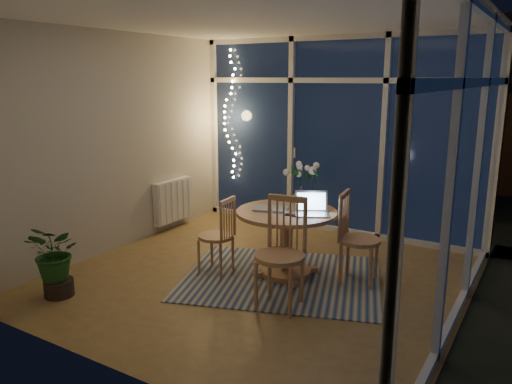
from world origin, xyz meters
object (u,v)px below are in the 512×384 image
Objects in this scene: dining_table at (286,243)px; chair_right at (360,238)px; chair_front at (280,254)px; chair_left at (216,234)px; potted_plant at (56,259)px; laptop at (312,203)px; flower_vase at (302,195)px.

chair_right is (0.72, 0.23, 0.12)m from dining_table.
chair_front reaches higher than dining_table.
potted_plant is (-0.94, -1.29, -0.04)m from chair_left.
chair_left is at bearing 150.68° from chair_front.
dining_table is 2.28m from potted_plant.
chair_front reaches higher than chair_left.
chair_left is 1.12× the size of potted_plant.
chair_front reaches higher than laptop.
flower_vase is (0.70, 0.64, 0.40)m from chair_left.
flower_vase is 2.57m from potted_plant.
potted_plant is at bearing -163.13° from chair_front.
chair_left is 1.11m from laptop.
flower_vase is at bearing 74.28° from chair_right.
dining_table is 0.77m from chair_right.
chair_right is 4.57× the size of flower_vase.
flower_vase is 0.28× the size of potted_plant.
chair_right is 1.26× the size of potted_plant.
chair_left reaches higher than potted_plant.
chair_right is 0.80m from flower_vase.
flower_vase is at bearing 49.47° from potted_plant.
potted_plant is (-1.94, -0.90, -0.14)m from chair_front.
potted_plant is (-1.93, -1.58, -0.46)m from laptop.
laptop is (-0.01, 0.68, 0.32)m from chair_front.
laptop is at bearing 100.97° from chair_left.
chair_left is 1.51m from chair_right.
potted_plant is (-1.64, -1.92, -0.44)m from flower_vase.
chair_right is at bearing 57.52° from chair_front.
chair_right is 0.61m from laptop.
flower_vase is (-0.29, 0.34, -0.02)m from laptop.
laptop reaches higher than flower_vase.
chair_left is 4.05× the size of flower_vase.
chair_right is 2.90× the size of laptop.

